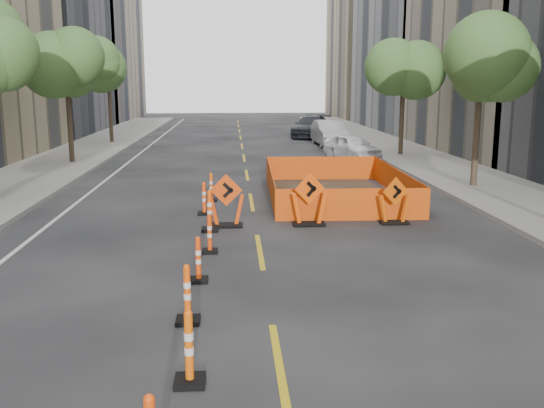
{
  "coord_description": "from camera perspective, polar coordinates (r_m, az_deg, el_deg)",
  "views": [
    {
      "loc": [
        -0.63,
        -9.87,
        3.94
      ],
      "look_at": [
        0.3,
        4.18,
        1.1
      ],
      "focal_mm": 40.0,
      "sensor_mm": 36.0,
      "label": 1
    }
  ],
  "objects": [
    {
      "name": "tree_l_c",
      "position": [
        30.87,
        -18.8,
        11.9
      ],
      "size": [
        2.8,
        2.8,
        5.95
      ],
      "color": "#382B1E",
      "rests_on": "ground"
    },
    {
      "name": "tree_l_d",
      "position": [
        40.62,
        -15.16,
        11.85
      ],
      "size": [
        2.8,
        2.8,
        5.95
      ],
      "color": "#382B1E",
      "rests_on": "ground"
    },
    {
      "name": "parked_car_far",
      "position": [
        44.23,
        3.73,
        7.28
      ],
      "size": [
        3.75,
        5.75,
        1.55
      ],
      "primitive_type": "imported",
      "rotation": [
        0.0,
        0.0,
        -0.32
      ],
      "color": "black",
      "rests_on": "ground"
    },
    {
      "name": "channelizer_2",
      "position": [
        10.21,
        -7.97,
        -8.36
      ],
      "size": [
        0.4,
        0.4,
        1.02
      ],
      "primitive_type": null,
      "color": "#EF510A",
      "rests_on": "ground"
    },
    {
      "name": "chevron_sign_right",
      "position": [
        17.37,
        11.48,
        0.32
      ],
      "size": [
        1.01,
        0.78,
        1.34
      ],
      "primitive_type": null,
      "rotation": [
        0.0,
        0.0,
        0.3
      ],
      "color": "#D54E09",
      "rests_on": "ground"
    },
    {
      "name": "bld_left_d",
      "position": [
        51.82,
        -22.92,
        13.92
      ],
      "size": [
        12.0,
        16.0,
        14.0
      ],
      "primitive_type": "cube",
      "color": "#4C4C51",
      "rests_on": "ground"
    },
    {
      "name": "tree_r_b",
      "position": [
        23.67,
        19.08,
        12.21
      ],
      "size": [
        2.8,
        2.8,
        5.95
      ],
      "color": "#382B1E",
      "rests_on": "ground"
    },
    {
      "name": "bld_right_e",
      "position": [
        70.82,
        10.98,
        14.49
      ],
      "size": [
        12.0,
        14.0,
        16.0
      ],
      "primitive_type": "cube",
      "color": "tan",
      "rests_on": "ground"
    },
    {
      "name": "safety_fence",
      "position": [
        21.28,
        5.88,
        1.97
      ],
      "size": [
        4.64,
        7.68,
        0.95
      ],
      "primitive_type": null,
      "rotation": [
        0.0,
        0.0,
        -0.03
      ],
      "color": "#FF470D",
      "rests_on": "ground"
    },
    {
      "name": "channelizer_1",
      "position": [
        8.24,
        -7.82,
        -13.22
      ],
      "size": [
        0.41,
        0.41,
        1.04
      ],
      "primitive_type": null,
      "color": "#E75809",
      "rests_on": "ground"
    },
    {
      "name": "channelizer_5",
      "position": [
        16.28,
        -5.88,
        -0.62
      ],
      "size": [
        0.45,
        0.45,
        1.13
      ],
      "primitive_type": null,
      "color": "#FC490A",
      "rests_on": "ground"
    },
    {
      "name": "chevron_sign_center",
      "position": [
        16.85,
        3.53,
        0.47
      ],
      "size": [
        1.14,
        0.89,
        1.5
      ],
      "primitive_type": null,
      "rotation": [
        0.0,
        0.0,
        0.33
      ],
      "color": "#FF4F0A",
      "rests_on": "ground"
    },
    {
      "name": "channelizer_3",
      "position": [
        12.22,
        -6.95,
        -5.2
      ],
      "size": [
        0.37,
        0.37,
        0.94
      ],
      "primitive_type": null,
      "color": "#F0400A",
      "rests_on": "ground"
    },
    {
      "name": "parked_car_mid",
      "position": [
        38.55,
        5.44,
        6.67
      ],
      "size": [
        1.86,
        4.85,
        1.58
      ],
      "primitive_type": "imported",
      "rotation": [
        0.0,
        0.0,
        0.04
      ],
      "color": "#9D9EA3",
      "rests_on": "ground"
    },
    {
      "name": "parked_car_near",
      "position": [
        31.69,
        7.54,
        5.37
      ],
      "size": [
        2.85,
        4.18,
        1.32
      ],
      "primitive_type": "imported",
      "rotation": [
        0.0,
        0.0,
        0.37
      ],
      "color": "white",
      "rests_on": "ground"
    },
    {
      "name": "ground_plane",
      "position": [
        10.65,
        -0.14,
        -10.33
      ],
      "size": [
        140.0,
        140.0,
        0.0
      ],
      "primitive_type": "plane",
      "color": "black"
    },
    {
      "name": "sidewalk_right",
      "position": [
        24.21,
        19.71,
        1.54
      ],
      "size": [
        4.0,
        90.0,
        0.15
      ],
      "primitive_type": "cube",
      "color": "gray",
      "rests_on": "ground"
    },
    {
      "name": "channelizer_7",
      "position": [
        20.44,
        -5.75,
        1.61
      ],
      "size": [
        0.38,
        0.38,
        0.97
      ],
      "primitive_type": null,
      "color": "#FA590A",
      "rests_on": "ground"
    },
    {
      "name": "bld_right_d",
      "position": [
        53.43,
        16.27,
        17.48
      ],
      "size": [
        12.0,
        18.0,
        20.0
      ],
      "primitive_type": "cube",
      "color": "gray",
      "rests_on": "ground"
    },
    {
      "name": "channelizer_4",
      "position": [
        14.24,
        -5.89,
        -2.79
      ],
      "size": [
        0.37,
        0.37,
        0.93
      ],
      "primitive_type": null,
      "color": "#D93B09",
      "rests_on": "ground"
    },
    {
      "name": "chevron_sign_left",
      "position": [
        16.73,
        -4.32,
        0.34
      ],
      "size": [
        1.04,
        0.7,
        1.48
      ],
      "primitive_type": null,
      "rotation": [
        0.0,
        0.0,
        -0.11
      ],
      "color": "#D73E09",
      "rests_on": "ground"
    },
    {
      "name": "channelizer_6",
      "position": [
        18.37,
        -6.41,
        0.54
      ],
      "size": [
        0.4,
        0.4,
        1.0
      ],
      "primitive_type": null,
      "color": "#FF420A",
      "rests_on": "ground"
    },
    {
      "name": "tree_r_c",
      "position": [
        33.13,
        12.3,
        12.16
      ],
      "size": [
        2.8,
        2.8,
        5.95
      ],
      "color": "#382B1E",
      "rests_on": "ground"
    },
    {
      "name": "bld_left_e",
      "position": [
        67.76,
        -18.5,
        15.97
      ],
      "size": [
        12.0,
        20.0,
        20.0
      ],
      "primitive_type": "cube",
      "color": "gray",
      "rests_on": "ground"
    }
  ]
}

